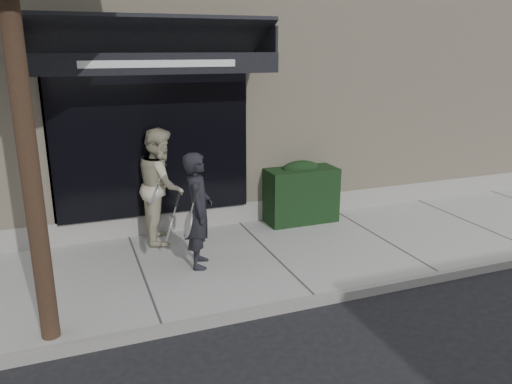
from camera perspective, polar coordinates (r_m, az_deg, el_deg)
name	(u,v)px	position (r m, az deg, el deg)	size (l,w,h in m)	color
ground	(271,260)	(7.96, 1.68, -7.76)	(80.00, 80.00, 0.00)	black
sidewalk	(271,256)	(7.93, 1.69, -7.36)	(20.00, 3.00, 0.12)	gray
curb	(316,300)	(6.67, 6.91, -12.20)	(20.00, 0.10, 0.14)	gray
building_facade	(189,70)	(12.01, -7.61, 13.69)	(14.30, 8.04, 5.64)	beige
hedge	(300,192)	(9.23, 5.05, -0.05)	(1.30, 0.70, 1.14)	black
pedestrian_front	(198,211)	(7.23, -6.65, -2.13)	(0.86, 0.84, 1.70)	black
pedestrian_back	(161,185)	(8.29, -10.78, 0.76)	(0.89, 1.04, 1.89)	#C0B99A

